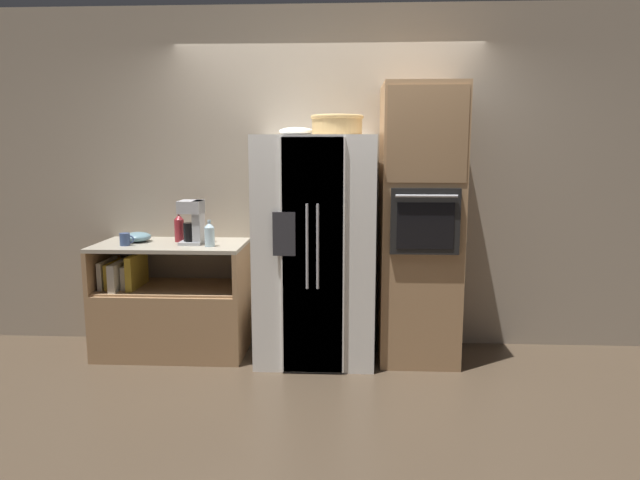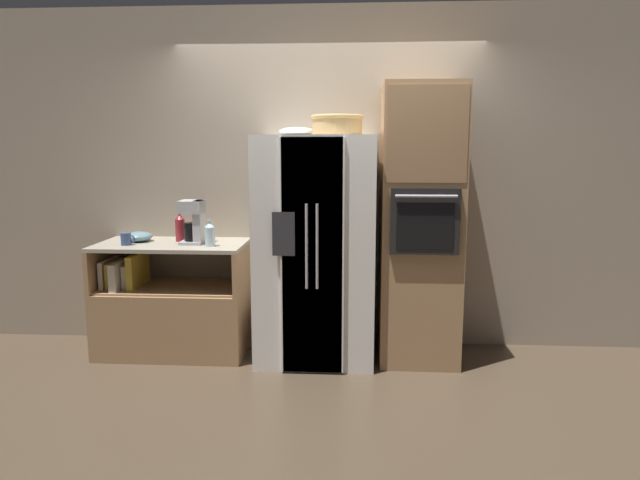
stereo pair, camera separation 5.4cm
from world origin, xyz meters
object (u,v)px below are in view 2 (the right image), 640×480
at_px(coffee_maker, 194,220).
at_px(refrigerator, 316,249).
at_px(wall_oven, 420,225).
at_px(mug, 126,239).
at_px(bottle_short, 210,234).
at_px(fruit_bowl, 297,131).
at_px(mixing_bowl, 139,237).
at_px(wicker_basket, 337,124).
at_px(bottle_tall, 180,228).

bearing_deg(coffee_maker, refrigerator, -2.06).
xyz_separation_m(wall_oven, mug, (-2.30, -0.11, -0.12)).
relative_size(wall_oven, bottle_short, 10.34).
xyz_separation_m(wall_oven, fruit_bowl, (-0.96, 0.06, 0.72)).
bearing_deg(mixing_bowl, coffee_maker, -8.83).
xyz_separation_m(refrigerator, wicker_basket, (0.16, -0.01, 0.96)).
bearing_deg(coffee_maker, mixing_bowl, 171.17).
height_order(wall_oven, wicker_basket, wall_oven).
bearing_deg(wicker_basket, bottle_tall, 173.16).
xyz_separation_m(refrigerator, coffee_maker, (-0.97, 0.03, 0.22)).
bearing_deg(bottle_short, fruit_bowl, 15.04).
bearing_deg(fruit_bowl, bottle_tall, 177.76).
bearing_deg(bottle_short, mug, 179.43).
bearing_deg(refrigerator, mug, -177.33).
height_order(mixing_bowl, coffee_maker, coffee_maker).
height_order(refrigerator, mug, refrigerator).
relative_size(bottle_tall, bottle_short, 1.22).
height_order(refrigerator, coffee_maker, refrigerator).
bearing_deg(bottle_tall, mixing_bowl, -175.00).
relative_size(bottle_short, mixing_bowl, 0.94).
bearing_deg(mug, fruit_bowl, 7.34).
height_order(fruit_bowl, bottle_short, fruit_bowl).
bearing_deg(fruit_bowl, wicker_basket, -20.14).
relative_size(mug, coffee_maker, 0.33).
xyz_separation_m(refrigerator, mug, (-1.49, -0.07, 0.08)).
bearing_deg(bottle_tall, wicker_basket, -6.84).
relative_size(wicker_basket, bottle_short, 1.93).
bearing_deg(mug, bottle_tall, 29.71).
xyz_separation_m(refrigerator, bottle_short, (-0.82, -0.08, 0.13)).
height_order(fruit_bowl, mixing_bowl, fruit_bowl).
xyz_separation_m(wicker_basket, mixing_bowl, (-1.62, 0.12, -0.89)).
height_order(bottle_tall, mixing_bowl, bottle_tall).
distance_m(wicker_basket, coffee_maker, 1.35).
bearing_deg(refrigerator, wicker_basket, -4.70).
height_order(wall_oven, mixing_bowl, wall_oven).
distance_m(wicker_basket, mug, 1.88).
height_order(wall_oven, fruit_bowl, wall_oven).
bearing_deg(mixing_bowl, wicker_basket, -4.38).
bearing_deg(fruit_bowl, wall_oven, -3.49).
bearing_deg(mug, bottle_short, -0.57).
xyz_separation_m(wall_oven, wicker_basket, (-0.64, -0.06, 0.77)).
xyz_separation_m(refrigerator, wall_oven, (0.81, 0.04, 0.19)).
relative_size(wall_oven, mixing_bowl, 9.71).
distance_m(wicker_basket, mixing_bowl, 1.86).
relative_size(fruit_bowl, bottle_tall, 1.09).
height_order(wicker_basket, coffee_maker, wicker_basket).
distance_m(bottle_tall, mug, 0.43).
distance_m(bottle_short, mug, 0.67).
distance_m(refrigerator, wall_oven, 0.83).
bearing_deg(refrigerator, bottle_tall, 172.85).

